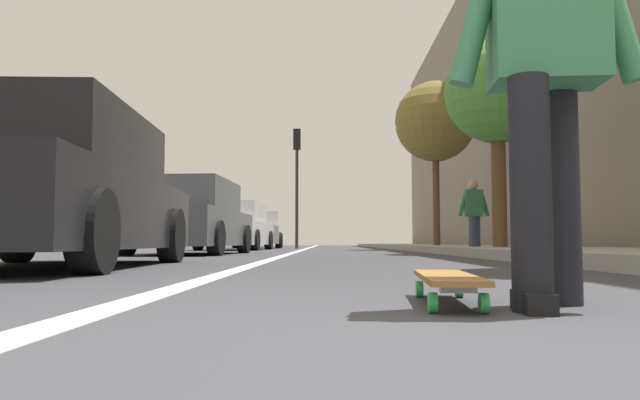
{
  "coord_description": "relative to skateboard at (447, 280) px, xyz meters",
  "views": [
    {
      "loc": [
        -1.04,
        0.39,
        0.24
      ],
      "look_at": [
        9.02,
        0.51,
        0.94
      ],
      "focal_mm": 34.27,
      "sensor_mm": 36.0,
      "label": 1
    }
  ],
  "objects": [
    {
      "name": "parked_car_far",
      "position": [
        16.58,
        3.32,
        0.6
      ],
      "size": [
        4.47,
        2.04,
        1.47
      ],
      "color": "silver",
      "rests_on": "ground"
    },
    {
      "name": "traffic_light",
      "position": [
        21.07,
        1.65,
        3.08
      ],
      "size": [
        0.33,
        0.28,
        4.63
      ],
      "color": "#2D2D2D",
      "rests_on": "ground"
    },
    {
      "name": "pedestrian_distant",
      "position": [
        11.14,
        -2.78,
        0.83
      ],
      "size": [
        0.45,
        0.71,
        1.62
      ],
      "color": "#384260",
      "rests_on": "ground"
    },
    {
      "name": "parked_car_end",
      "position": [
        23.05,
        3.32,
        0.62
      ],
      "size": [
        4.12,
        2.05,
        1.48
      ],
      "color": "silver",
      "rests_on": "ground"
    },
    {
      "name": "lane_stripe_white",
      "position": [
        18.66,
        1.25,
        -0.09
      ],
      "size": [
        52.0,
        0.16,
        0.01
      ],
      "primitive_type": "cube",
      "color": "silver",
      "rests_on": "ground"
    },
    {
      "name": "parked_car_near",
      "position": [
        3.4,
        3.15,
        0.62
      ],
      "size": [
        4.51,
        2.17,
        1.48
      ],
      "color": "black",
      "rests_on": "ground"
    },
    {
      "name": "ground_plane",
      "position": [
        8.66,
        0.07,
        -0.09
      ],
      "size": [
        80.0,
        80.0,
        0.0
      ],
      "primitive_type": "plane",
      "color": "#38383D"
    },
    {
      "name": "skateboard",
      "position": [
        0.0,
        0.0,
        0.0
      ],
      "size": [
        0.85,
        0.26,
        0.11
      ],
      "color": "green",
      "rests_on": "ground"
    },
    {
      "name": "sidewalk_curb",
      "position": [
        16.66,
        -3.37,
        -0.02
      ],
      "size": [
        52.0,
        3.2,
        0.15
      ],
      "primitive_type": "cube",
      "color": "#9E9B93",
      "rests_on": "ground"
    },
    {
      "name": "building_facade",
      "position": [
        20.66,
        -6.1,
        5.64
      ],
      "size": [
        40.0,
        1.2,
        11.47
      ],
      "primitive_type": "cube",
      "color": "gray",
      "rests_on": "ground"
    },
    {
      "name": "skater_person",
      "position": [
        -0.15,
        -0.35,
        0.84
      ],
      "size": [
        0.45,
        0.72,
        1.64
      ],
      "color": "black",
      "rests_on": "ground"
    },
    {
      "name": "street_tree_far",
      "position": [
        16.87,
        -2.97,
        3.97
      ],
      "size": [
        2.56,
        2.56,
        5.36
      ],
      "color": "brown",
      "rests_on": "ground"
    },
    {
      "name": "street_tree_mid",
      "position": [
        9.83,
        -2.97,
        3.16
      ],
      "size": [
        2.11,
        2.11,
        4.35
      ],
      "color": "brown",
      "rests_on": "ground"
    },
    {
      "name": "parked_car_mid",
      "position": [
        9.82,
        3.2,
        0.61
      ],
      "size": [
        4.43,
        2.01,
        1.47
      ],
      "color": "#4C5156",
      "rests_on": "ground"
    }
  ]
}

